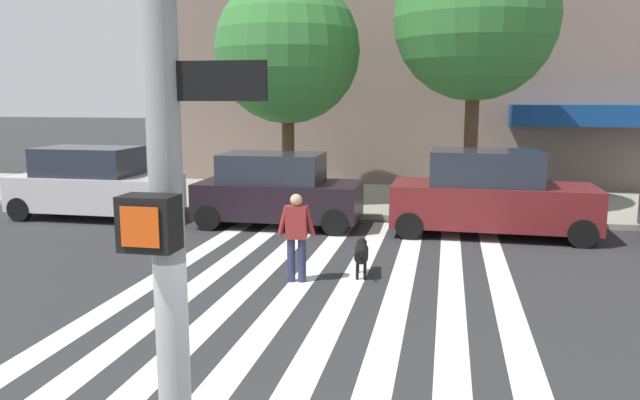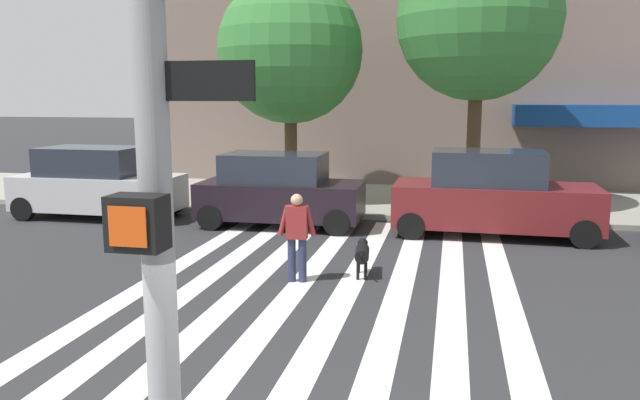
{
  "view_description": "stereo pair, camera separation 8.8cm",
  "coord_description": "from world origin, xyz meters",
  "px_view_note": "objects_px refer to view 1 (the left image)",
  "views": [
    {
      "loc": [
        1.55,
        -3.63,
        3.37
      ],
      "look_at": [
        -0.44,
        5.93,
        1.72
      ],
      "focal_mm": 34.32,
      "sensor_mm": 36.0,
      "label": 1
    },
    {
      "loc": [
        1.63,
        -3.61,
        3.37
      ],
      "look_at": [
        -0.44,
        5.93,
        1.72
      ],
      "focal_mm": 34.32,
      "sensor_mm": 36.0,
      "label": 2
    }
  ],
  "objects_px": {
    "parked_car_behind_first": "(277,191)",
    "dog_on_leash": "(361,253)",
    "parked_car_third_in_line": "(490,195)",
    "street_tree_nearest": "(287,51)",
    "pedestrian_dog_walker": "(296,233)",
    "street_tree_middle": "(476,19)",
    "parked_car_near_curb": "(94,184)",
    "traffic_light_pole": "(158,66)"
  },
  "relations": [
    {
      "from": "traffic_light_pole",
      "to": "dog_on_leash",
      "type": "bearing_deg",
      "value": 90.62
    },
    {
      "from": "pedestrian_dog_walker",
      "to": "street_tree_middle",
      "type": "bearing_deg",
      "value": 66.34
    },
    {
      "from": "street_tree_middle",
      "to": "dog_on_leash",
      "type": "height_order",
      "value": "street_tree_middle"
    },
    {
      "from": "street_tree_middle",
      "to": "pedestrian_dog_walker",
      "type": "distance_m",
      "value": 9.39
    },
    {
      "from": "parked_car_near_curb",
      "to": "pedestrian_dog_walker",
      "type": "relative_size",
      "value": 2.79
    },
    {
      "from": "traffic_light_pole",
      "to": "parked_car_third_in_line",
      "type": "distance_m",
      "value": 12.86
    },
    {
      "from": "traffic_light_pole",
      "to": "street_tree_middle",
      "type": "distance_m",
      "value": 15.43
    },
    {
      "from": "street_tree_nearest",
      "to": "dog_on_leash",
      "type": "distance_m",
      "value": 9.1
    },
    {
      "from": "traffic_light_pole",
      "to": "parked_car_third_in_line",
      "type": "relative_size",
      "value": 1.2
    },
    {
      "from": "parked_car_behind_first",
      "to": "dog_on_leash",
      "type": "distance_m",
      "value": 4.96
    },
    {
      "from": "street_tree_middle",
      "to": "pedestrian_dog_walker",
      "type": "height_order",
      "value": "street_tree_middle"
    },
    {
      "from": "parked_car_near_curb",
      "to": "street_tree_middle",
      "type": "height_order",
      "value": "street_tree_middle"
    },
    {
      "from": "parked_car_near_curb",
      "to": "street_tree_middle",
      "type": "distance_m",
      "value": 11.59
    },
    {
      "from": "traffic_light_pole",
      "to": "street_tree_middle",
      "type": "xyz_separation_m",
      "value": [
        2.09,
        15.16,
        1.97
      ]
    },
    {
      "from": "traffic_light_pole",
      "to": "parked_car_third_in_line",
      "type": "bearing_deg",
      "value": 78.55
    },
    {
      "from": "street_tree_nearest",
      "to": "dog_on_leash",
      "type": "relative_size",
      "value": 6.44
    },
    {
      "from": "parked_car_third_in_line",
      "to": "street_tree_nearest",
      "type": "height_order",
      "value": "street_tree_nearest"
    },
    {
      "from": "parked_car_near_curb",
      "to": "parked_car_third_in_line",
      "type": "height_order",
      "value": "parked_car_third_in_line"
    },
    {
      "from": "parked_car_third_in_line",
      "to": "pedestrian_dog_walker",
      "type": "relative_size",
      "value": 2.96
    },
    {
      "from": "traffic_light_pole",
      "to": "pedestrian_dog_walker",
      "type": "distance_m",
      "value": 8.17
    },
    {
      "from": "pedestrian_dog_walker",
      "to": "dog_on_leash",
      "type": "distance_m",
      "value": 1.37
    },
    {
      "from": "street_tree_middle",
      "to": "pedestrian_dog_walker",
      "type": "relative_size",
      "value": 4.66
    },
    {
      "from": "traffic_light_pole",
      "to": "street_tree_nearest",
      "type": "bearing_deg",
      "value": 102.41
    },
    {
      "from": "parked_car_behind_first",
      "to": "pedestrian_dog_walker",
      "type": "distance_m",
      "value": 5.0
    },
    {
      "from": "traffic_light_pole",
      "to": "pedestrian_dog_walker",
      "type": "height_order",
      "value": "traffic_light_pole"
    },
    {
      "from": "street_tree_nearest",
      "to": "dog_on_leash",
      "type": "xyz_separation_m",
      "value": [
        3.34,
        -7.29,
        -4.3
      ]
    },
    {
      "from": "parked_car_near_curb",
      "to": "dog_on_leash",
      "type": "bearing_deg",
      "value": -26.62
    },
    {
      "from": "parked_car_third_in_line",
      "to": "dog_on_leash",
      "type": "distance_m",
      "value": 4.85
    },
    {
      "from": "dog_on_leash",
      "to": "parked_car_behind_first",
      "type": "bearing_deg",
      "value": 124.56
    },
    {
      "from": "street_tree_middle",
      "to": "parked_car_third_in_line",
      "type": "bearing_deg",
      "value": -81.64
    },
    {
      "from": "parked_car_third_in_line",
      "to": "dog_on_leash",
      "type": "xyz_separation_m",
      "value": [
        -2.59,
        -4.07,
        -0.55
      ]
    },
    {
      "from": "dog_on_leash",
      "to": "traffic_light_pole",
      "type": "bearing_deg",
      "value": -89.38
    },
    {
      "from": "parked_car_behind_first",
      "to": "dog_on_leash",
      "type": "xyz_separation_m",
      "value": [
        2.8,
        -4.06,
        -0.5
      ]
    },
    {
      "from": "parked_car_third_in_line",
      "to": "street_tree_nearest",
      "type": "bearing_deg",
      "value": 151.46
    },
    {
      "from": "parked_car_third_in_line",
      "to": "parked_car_behind_first",
      "type": "bearing_deg",
      "value": -179.98
    },
    {
      "from": "parked_car_near_curb",
      "to": "street_tree_nearest",
      "type": "distance_m",
      "value": 6.89
    },
    {
      "from": "parked_car_third_in_line",
      "to": "pedestrian_dog_walker",
      "type": "height_order",
      "value": "parked_car_third_in_line"
    },
    {
      "from": "traffic_light_pole",
      "to": "parked_car_behind_first",
      "type": "height_order",
      "value": "traffic_light_pole"
    },
    {
      "from": "parked_car_near_curb",
      "to": "pedestrian_dog_walker",
      "type": "distance_m",
      "value": 8.43
    },
    {
      "from": "parked_car_third_in_line",
      "to": "pedestrian_dog_walker",
      "type": "distance_m",
      "value": 5.99
    },
    {
      "from": "traffic_light_pole",
      "to": "parked_car_third_in_line",
      "type": "height_order",
      "value": "traffic_light_pole"
    },
    {
      "from": "parked_car_behind_first",
      "to": "parked_car_third_in_line",
      "type": "relative_size",
      "value": 0.88
    }
  ]
}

